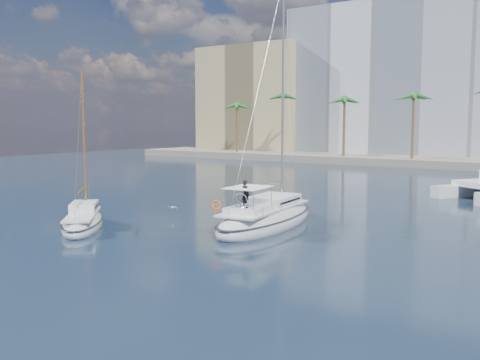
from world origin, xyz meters
The scene contains 9 objects.
ground centered at (0.00, 0.00, 0.00)m, with size 160.00×160.00×0.00m, color black.
quay centered at (0.00, 61.00, 0.60)m, with size 120.00×14.00×1.20m, color gray.
building_modern centered at (-12.00, 73.00, 14.00)m, with size 42.00×16.00×28.00m, color silver.
building_tan_left centered at (-42.00, 69.00, 11.00)m, with size 22.00×14.00×22.00m, color tan.
palm_left centered at (-34.00, 57.00, 10.28)m, with size 3.60×3.60×12.30m.
palm_centre centered at (0.00, 57.00, 10.28)m, with size 3.60×3.60×12.30m.
main_sloop centered at (-0.13, 3.92, 0.53)m, with size 4.74×11.93×17.28m.
small_sloop centered at (-9.67, -3.29, 0.41)m, with size 6.93×7.27×10.99m.
seagull centered at (-7.73, 3.26, 0.67)m, with size 0.93×0.40×0.17m.
Camera 1 is at (17.99, -25.81, 6.90)m, focal length 40.00 mm.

